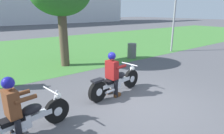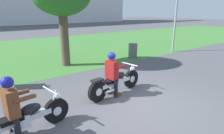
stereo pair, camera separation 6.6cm
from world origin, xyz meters
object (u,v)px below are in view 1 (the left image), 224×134
(rider_lead, at_px, (112,71))
(rider_follow, at_px, (13,105))
(motorcycle_lead, at_px, (116,82))
(trash_can, at_px, (132,51))
(motorcycle_follow, at_px, (24,120))

(rider_lead, distance_m, rider_follow, 2.90)
(motorcycle_lead, bearing_deg, trash_can, 32.87)
(motorcycle_follow, height_order, rider_follow, rider_follow)
(motorcycle_lead, distance_m, trash_can, 4.94)
(rider_lead, relative_size, motorcycle_follow, 0.66)
(trash_can, bearing_deg, rider_follow, -150.68)
(motorcycle_lead, bearing_deg, rider_lead, 179.16)
(rider_lead, xyz_separation_m, trash_can, (3.89, 3.27, -0.40))
(rider_lead, height_order, trash_can, rider_lead)
(motorcycle_follow, relative_size, trash_can, 2.57)
(rider_lead, xyz_separation_m, rider_follow, (-2.85, -0.52, -0.01))
(trash_can, bearing_deg, motorcycle_lead, -138.91)
(motorcycle_lead, bearing_deg, motorcycle_follow, -177.92)
(motorcycle_lead, xyz_separation_m, motorcycle_follow, (-2.85, -0.52, -0.01))
(rider_lead, bearing_deg, trash_can, 31.81)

